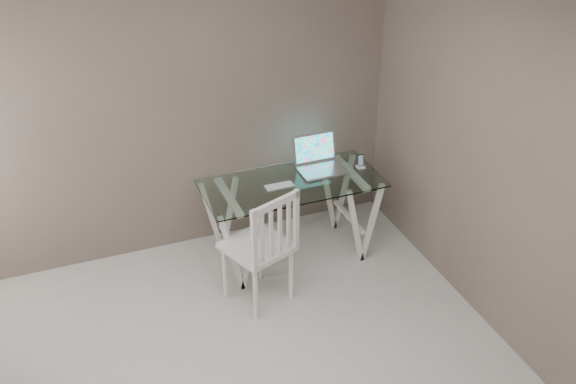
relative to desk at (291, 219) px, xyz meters
name	(u,v)px	position (x,y,z in m)	size (l,w,h in m)	color
room	(238,201)	(-0.97, -1.66, 1.33)	(4.50, 4.52, 2.71)	beige
desk	(291,219)	(0.00, 0.00, 0.00)	(1.50, 0.70, 0.75)	silver
chair	(264,244)	(-0.43, -0.52, 0.18)	(0.60, 0.60, 1.02)	silver
laptop	(319,161)	(0.31, 0.16, 0.43)	(0.39, 0.34, 0.27)	silver
keyboard	(279,186)	(-0.12, -0.02, 0.37)	(0.25, 0.11, 0.01)	silver
mouse	(285,201)	(-0.17, -0.29, 0.38)	(0.12, 0.07, 0.04)	white
phone_dock	(361,164)	(0.65, 0.03, 0.40)	(0.06, 0.06, 0.12)	white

